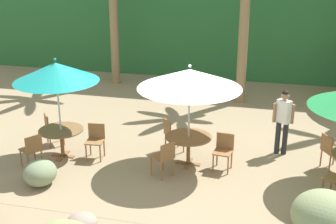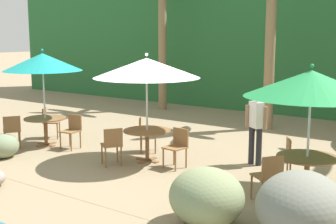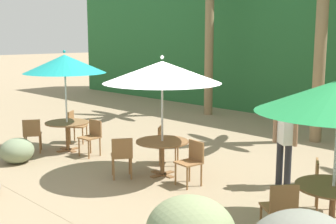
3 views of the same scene
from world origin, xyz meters
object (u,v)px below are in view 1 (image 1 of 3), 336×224
object	(u,v)px
dining_table_teal	(61,134)
chair_green_inland	(330,149)
chair_white_left	(165,157)
chair_white_inland	(171,133)
chair_teal_left	(32,149)
chair_teal_seaward	(96,138)
umbrella_white	(190,79)
dining_table_white	(188,141)
umbrella_teal	(56,72)
palm_tree_second	(245,2)
waiter_in_white	(283,118)
chair_white_seaward	(224,149)
chair_teal_inland	(51,127)

from	to	relation	value
dining_table_teal	chair_green_inland	size ratio (longest dim) A/B	1.26
dining_table_teal	chair_white_left	world-z (taller)	chair_white_left
chair_white_inland	chair_teal_left	bearing A→B (deg)	-149.77
dining_table_teal	chair_green_inland	bearing A→B (deg)	7.78
dining_table_teal	chair_teal_seaward	bearing A→B (deg)	12.05
chair_white_left	dining_table_teal	bearing A→B (deg)	171.23
umbrella_white	dining_table_white	size ratio (longest dim) A/B	2.28
umbrella_teal	palm_tree_second	xyz separation A→B (m)	(3.92, 5.48, 1.12)
dining_table_white	waiter_in_white	xyz separation A→B (m)	(2.17, 1.17, 0.37)
chair_teal_seaward	chair_white_left	world-z (taller)	same
chair_white_seaward	umbrella_white	bearing A→B (deg)	179.27
umbrella_teal	chair_white_seaward	bearing A→B (deg)	4.55
chair_white_seaward	chair_green_inland	bearing A→B (deg)	12.99
chair_white_left	waiter_in_white	distance (m)	3.24
chair_white_inland	palm_tree_second	size ratio (longest dim) A/B	0.18
umbrella_white	chair_green_inland	size ratio (longest dim) A/B	2.88
dining_table_teal	umbrella_teal	bearing A→B (deg)	-3.58
dining_table_teal	waiter_in_white	world-z (taller)	waiter_in_white
chair_white_inland	chair_green_inland	bearing A→B (deg)	-1.23
chair_teal_inland	palm_tree_second	xyz separation A→B (m)	(4.52, 4.87, 2.81)
chair_teal_inland	chair_white_inland	xyz separation A→B (m)	(3.18, 0.35, 0.00)
chair_white_left	umbrella_teal	bearing A→B (deg)	171.23
chair_teal_inland	chair_white_inland	bearing A→B (deg)	6.35
dining_table_teal	chair_white_inland	world-z (taller)	chair_white_inland
chair_white_inland	chair_white_left	size ratio (longest dim) A/B	1.00
chair_white_left	chair_green_inland	xyz separation A→B (m)	(3.68, 1.31, 0.00)
chair_teal_inland	chair_teal_left	distance (m)	1.39
palm_tree_second	chair_teal_inland	bearing A→B (deg)	-132.87
umbrella_white	chair_white_seaward	distance (m)	1.86
dining_table_white	palm_tree_second	size ratio (longest dim) A/B	0.23
umbrella_white	chair_white_left	world-z (taller)	umbrella_white
chair_white_left	palm_tree_second	distance (m)	6.64
umbrella_teal	chair_white_left	size ratio (longest dim) A/B	2.93
chair_green_inland	chair_white_inland	bearing A→B (deg)	178.77
dining_table_white	chair_white_inland	bearing A→B (deg)	132.29
chair_teal_inland	chair_green_inland	size ratio (longest dim) A/B	1.00
chair_teal_seaward	dining_table_white	xyz separation A→B (m)	(2.32, 0.15, 0.10)
umbrella_teal	chair_teal_left	world-z (taller)	umbrella_teal
umbrella_teal	waiter_in_white	xyz separation A→B (m)	(5.33, 1.50, -1.22)
umbrella_teal	chair_teal_left	bearing A→B (deg)	-116.46
dining_table_teal	dining_table_white	world-z (taller)	same
chair_white_inland	waiter_in_white	distance (m)	2.83
umbrella_white	chair_white_left	xyz separation A→B (m)	(-0.40, -0.76, -1.65)
umbrella_white	waiter_in_white	world-z (taller)	umbrella_white
dining_table_teal	waiter_in_white	distance (m)	5.55
chair_teal_inland	chair_white_inland	size ratio (longest dim) A/B	1.00
chair_teal_left	waiter_in_white	xyz separation A→B (m)	(5.71, 2.27, 0.47)
dining_table_white	umbrella_white	bearing A→B (deg)	116.57
umbrella_teal	palm_tree_second	bearing A→B (deg)	54.41
chair_teal_left	dining_table_teal	bearing A→B (deg)	63.54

